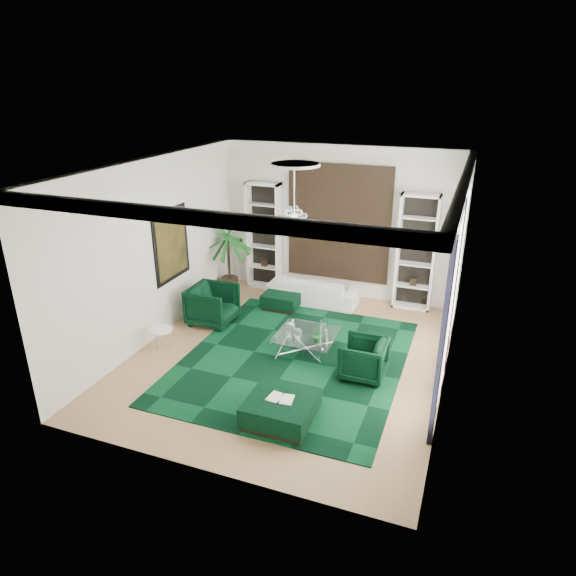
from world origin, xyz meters
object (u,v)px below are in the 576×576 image
at_px(coffee_table, 306,343).
at_px(ottoman_side, 283,300).
at_px(sofa, 313,290).
at_px(side_table, 162,340).
at_px(armchair_left, 213,305).
at_px(armchair_right, 363,359).
at_px(ottoman_front, 281,410).
at_px(palm, 228,247).

distance_m(coffee_table, ottoman_side, 2.31).
height_order(sofa, side_table, sofa).
height_order(armchair_left, side_table, armchair_left).
relative_size(sofa, side_table, 4.75).
distance_m(sofa, armchair_left, 2.63).
height_order(armchair_left, coffee_table, armchair_left).
bearing_deg(ottoman_side, armchair_right, -43.61).
height_order(armchair_left, armchair_right, armchair_left).
distance_m(armchair_left, armchair_right, 3.87).
bearing_deg(ottoman_front, armchair_left, 134.27).
distance_m(ottoman_side, side_table, 3.26).
bearing_deg(side_table, armchair_right, 6.08).
bearing_deg(armchair_right, sofa, -146.90).
xyz_separation_m(ottoman_side, side_table, (-1.55, -2.87, 0.03)).
height_order(sofa, palm, palm).
height_order(coffee_table, ottoman_front, ottoman_front).
height_order(armchair_left, ottoman_side, armchair_left).
bearing_deg(coffee_table, armchair_left, 167.36).
xyz_separation_m(armchair_left, ottoman_side, (1.17, 1.39, -0.26)).
height_order(ottoman_side, ottoman_front, ottoman_front).
height_order(coffee_table, ottoman_side, coffee_table).
relative_size(armchair_right, ottoman_side, 0.96).
xyz_separation_m(armchair_right, coffee_table, (-1.29, 0.50, -0.17)).
relative_size(armchair_left, side_table, 2.11).
xyz_separation_m(ottoman_side, palm, (-1.65, 0.41, 1.03)).
bearing_deg(sofa, armchair_left, 47.62).
xyz_separation_m(side_table, palm, (-0.10, 3.29, 1.00)).
relative_size(sofa, ottoman_front, 2.08).
distance_m(coffee_table, palm, 3.88).
bearing_deg(armchair_right, ottoman_front, -27.39).
bearing_deg(armchair_left, side_table, 165.57).
bearing_deg(palm, side_table, -88.26).
distance_m(ottoman_side, ottoman_front, 4.54).
relative_size(coffee_table, ottoman_front, 1.13).
distance_m(sofa, coffee_table, 2.58).
xyz_separation_m(sofa, ottoman_side, (-0.61, -0.56, -0.13)).
relative_size(sofa, palm, 0.91).
distance_m(armchair_right, side_table, 4.13).
distance_m(sofa, palm, 2.43).
bearing_deg(ottoman_side, palm, 165.89).
bearing_deg(side_table, armchair_left, 75.57).
height_order(side_table, palm, palm).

